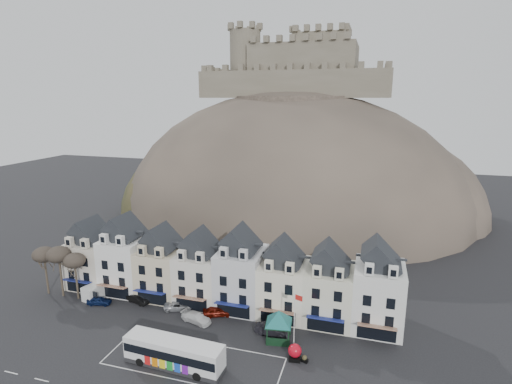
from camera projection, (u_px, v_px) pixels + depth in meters
ground at (175, 364)px, 49.19m from camera, size 300.00×300.00×0.00m
coach_bay_markings at (194, 361)px, 49.80m from camera, size 22.00×7.50×0.01m
townhouse_terrace at (222, 272)px, 62.83m from camera, size 54.40×9.35×11.80m
castle_hill at (294, 213)px, 113.15m from camera, size 100.00×76.00×68.00m
castle at (299, 68)px, 110.66m from camera, size 50.20×22.20×22.00m
tree_left_far at (44, 255)px, 65.42m from camera, size 3.61×3.61×8.24m
tree_left_mid at (59, 255)px, 64.52m from camera, size 3.78×3.78×8.64m
tree_left_near at (74, 261)px, 63.84m from camera, size 3.43×3.43×7.84m
bus at (174, 352)px, 48.36m from camera, size 12.71×3.58×3.55m
bus_shelter at (279, 317)px, 53.31m from camera, size 6.85×6.85×4.39m
red_buoy at (295, 352)px, 49.81m from camera, size 1.70×1.70×2.10m
flagpole at (295, 317)px, 51.20m from camera, size 1.10×0.46×8.02m
white_van at (99, 290)px, 65.67m from camera, size 3.40×5.57×2.37m
planter_west at (304, 359)px, 49.49m from camera, size 1.01×0.71×0.91m
planter_east at (296, 355)px, 50.15m from camera, size 1.19×0.78×1.11m
car_navy at (99, 301)px, 63.25m from camera, size 4.01×2.38×1.28m
car_black at (138, 299)px, 63.77m from camera, size 4.30×2.48×1.34m
car_silver at (179, 306)px, 61.79m from camera, size 4.86×3.46×1.25m
car_white at (196, 318)px, 58.30m from camera, size 5.14×3.15×1.39m
car_maroon at (218, 311)px, 59.97m from camera, size 4.74×3.44×1.50m
car_charcoal at (272, 330)px, 55.11m from camera, size 4.81×1.98×1.55m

